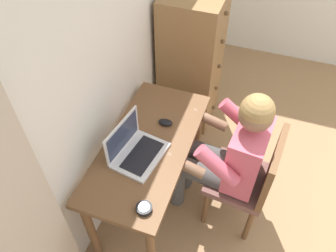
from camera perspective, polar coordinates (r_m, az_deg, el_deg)
wall_back at (r=2.09m, az=-10.21°, el=13.53°), size 4.80×0.05×2.50m
curtain_panel at (r=1.56m, az=-26.16°, el=-14.08°), size 0.51×0.03×2.25m
desk at (r=2.25m, az=-3.27°, el=-5.08°), size 1.13×0.53×0.74m
dresser at (r=3.02m, az=4.02°, el=11.06°), size 0.53×0.51×1.24m
chair at (r=2.35m, az=13.81°, el=-8.61°), size 0.46×0.44×0.88m
person_seated at (r=2.21m, az=10.12°, el=-4.45°), size 0.56×0.61×1.20m
laptop at (r=2.06m, az=-5.71°, el=-3.85°), size 0.37×0.30×0.24m
computer_mouse at (r=2.25m, az=-0.43°, el=0.63°), size 0.06×0.10×0.03m
desk_clock at (r=1.87m, az=-4.10°, el=-13.80°), size 0.09×0.09×0.03m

